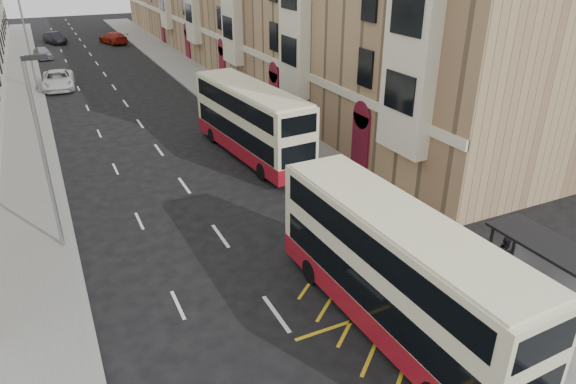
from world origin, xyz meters
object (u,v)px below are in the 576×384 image
pedestrian_mid (505,255)px  car_red (113,38)px  street_lamp_far (27,37)px  street_lamp_near (43,146)px  double_decker_front (395,272)px  litter_bin (556,349)px  pedestrian_far (487,277)px  car_silver (43,53)px  double_decker_rear (251,122)px  white_van (58,80)px  bus_shelter (561,268)px  pedestrian_near (500,301)px  car_dark (55,38)px

pedestrian_mid → car_red: size_ratio=0.29×
street_lamp_far → car_red: (10.10, 22.47, -3.87)m
street_lamp_near → double_decker_front: 14.23m
street_lamp_near → litter_bin: bearing=-47.1°
litter_bin → pedestrian_far: pedestrian_far is taller
double_decker_front → car_silver: size_ratio=2.77×
street_lamp_far → double_decker_rear: (11.32, -23.58, -2.41)m
street_lamp_near → car_silver: (1.15, 45.33, -3.97)m
pedestrian_mid → white_van: 41.62m
bus_shelter → street_lamp_far: bearing=109.1°
white_van → bus_shelter: bearing=-68.5°
white_van → pedestrian_near: bearing=-70.5°
double_decker_rear → car_red: double_decker_rear is taller
street_lamp_near → pedestrian_mid: (15.37, -9.68, -3.72)m
litter_bin → street_lamp_near: bearing=132.9°
bus_shelter → double_decker_rear: 19.11m
double_decker_rear → pedestrian_near: size_ratio=7.21×
street_lamp_far → car_dark: street_lamp_far is taller
double_decker_rear → white_van: 25.16m
pedestrian_far → white_van: pedestrian_far is taller
street_lamp_near → double_decker_rear: bearing=29.6°
pedestrian_near → car_red: 64.27m
street_lamp_near → double_decker_rear: (11.32, 6.42, -2.41)m
pedestrian_far → pedestrian_mid: bearing=-122.4°
pedestrian_mid → car_silver: (-14.22, 55.01, -0.25)m
street_lamp_near → pedestrian_far: size_ratio=4.60×
street_lamp_near → car_red: 53.57m
street_lamp_near → street_lamp_far: (0.00, 30.00, 0.00)m
bus_shelter → car_red: size_ratio=0.80×
bus_shelter → car_dark: 69.29m
car_dark → car_silver: bearing=-119.0°
double_decker_rear → pedestrian_near: 18.28m
street_lamp_far → pedestrian_mid: (15.37, -39.68, -3.72)m
litter_bin → car_silver: (-11.83, 59.29, -0.00)m
litter_bin → white_van: (-11.20, 43.63, 0.13)m
car_dark → pedestrian_mid: bearing=-98.1°
street_lamp_near → street_lamp_far: 30.00m
pedestrian_far → car_silver: (-12.36, 55.92, -0.35)m
litter_bin → white_van: size_ratio=0.18×
pedestrian_near → car_silver: (-11.80, 57.07, -0.26)m
car_silver → car_red: size_ratio=0.74×
bus_shelter → car_red: (-4.59, 64.86, -1.37)m
bus_shelter → car_silver: 59.30m
pedestrian_near → street_lamp_near: bearing=-61.2°
street_lamp_far → litter_bin: bearing=-73.5°
double_decker_rear → car_silver: size_ratio=2.84×
street_lamp_far → pedestrian_far: (13.51, -40.60, -3.62)m
white_van → car_red: 24.28m
street_lamp_near → white_van: bearing=86.6°
double_decker_front → pedestrian_near: (3.38, -1.50, -1.27)m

